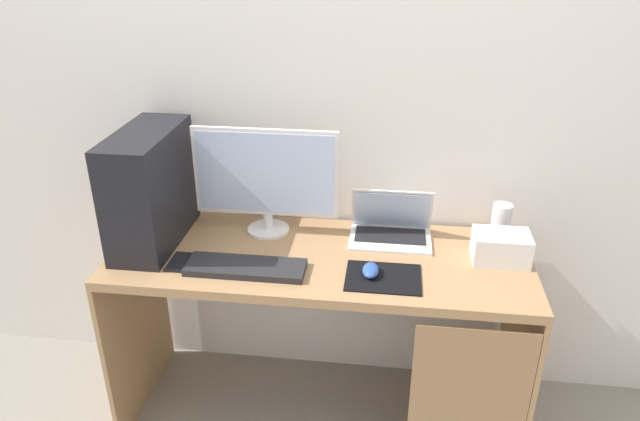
# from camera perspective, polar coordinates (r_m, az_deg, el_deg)

# --- Properties ---
(ground_plane) EXTENTS (8.00, 8.00, 0.00)m
(ground_plane) POSITION_cam_1_polar(r_m,az_deg,el_deg) (2.65, -0.00, -18.85)
(ground_plane) COLOR gray
(wall_back) EXTENTS (4.00, 0.05, 2.60)m
(wall_back) POSITION_cam_1_polar(r_m,az_deg,el_deg) (2.29, 1.15, 11.63)
(wall_back) COLOR silver
(wall_back) RESTS_ON ground_plane
(desk) EXTENTS (1.54, 0.59, 0.77)m
(desk) POSITION_cam_1_polar(r_m,az_deg,el_deg) (2.25, 0.50, -7.81)
(desk) COLOR #A37A51
(desk) RESTS_ON ground_plane
(pc_tower) EXTENTS (0.20, 0.47, 0.44)m
(pc_tower) POSITION_cam_1_polar(r_m,az_deg,el_deg) (2.27, -16.15, 2.12)
(pc_tower) COLOR black
(pc_tower) RESTS_ON desk
(monitor) EXTENTS (0.56, 0.17, 0.43)m
(monitor) POSITION_cam_1_polar(r_m,az_deg,el_deg) (2.25, -5.29, 3.12)
(monitor) COLOR white
(monitor) RESTS_ON desk
(laptop) EXTENTS (0.31, 0.21, 0.20)m
(laptop) POSITION_cam_1_polar(r_m,az_deg,el_deg) (2.29, 6.87, -1.70)
(laptop) COLOR white
(laptop) RESTS_ON desk
(speaker) EXTENTS (0.07, 0.07, 0.15)m
(speaker) POSITION_cam_1_polar(r_m,az_deg,el_deg) (2.35, 17.13, -1.11)
(speaker) COLOR silver
(speaker) RESTS_ON desk
(projector) EXTENTS (0.20, 0.14, 0.11)m
(projector) POSITION_cam_1_polar(r_m,az_deg,el_deg) (2.21, 17.14, -3.42)
(projector) COLOR white
(projector) RESTS_ON desk
(keyboard) EXTENTS (0.42, 0.14, 0.02)m
(keyboard) POSITION_cam_1_polar(r_m,az_deg,el_deg) (2.09, -7.21, -5.50)
(keyboard) COLOR #232326
(keyboard) RESTS_ON desk
(mousepad) EXTENTS (0.26, 0.20, 0.00)m
(mousepad) POSITION_cam_1_polar(r_m,az_deg,el_deg) (2.05, 6.16, -6.48)
(mousepad) COLOR black
(mousepad) RESTS_ON desk
(mouse_left) EXTENTS (0.06, 0.10, 0.03)m
(mouse_left) POSITION_cam_1_polar(r_m,az_deg,el_deg) (2.05, 4.93, -5.80)
(mouse_left) COLOR #2D51B2
(mouse_left) RESTS_ON mousepad
(cell_phone) EXTENTS (0.07, 0.13, 0.01)m
(cell_phone) POSITION_cam_1_polar(r_m,az_deg,el_deg) (2.18, -13.47, -4.88)
(cell_phone) COLOR black
(cell_phone) RESTS_ON desk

